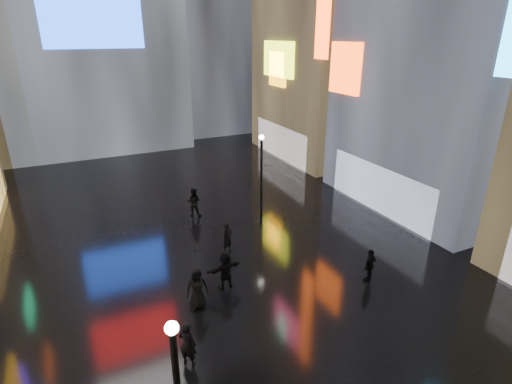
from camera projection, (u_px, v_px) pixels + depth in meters
ground at (199, 224)px, 24.05m from camera, size 140.00×140.00×0.00m
lamp_far at (261, 171)px, 24.16m from camera, size 0.30×0.30×5.20m
pedestrian_3 at (370, 265)px, 18.33m from camera, size 1.04×0.74×1.64m
pedestrian_4 at (197, 288)px, 16.49m from camera, size 1.01×0.74×1.90m
pedestrian_5 at (225, 270)px, 17.78m from camera, size 1.72×0.73×1.80m
pedestrian_6 at (227, 238)px, 20.66m from camera, size 0.76×0.64×1.76m
pedestrian_7 at (194, 202)px, 24.86m from camera, size 1.14×1.06×1.87m
umbrella_2 at (195, 258)px, 15.96m from camera, size 1.37×1.38×0.94m
pedestrian_8 at (188, 344)px, 13.63m from camera, size 0.75×0.73×1.74m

